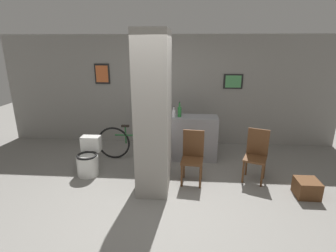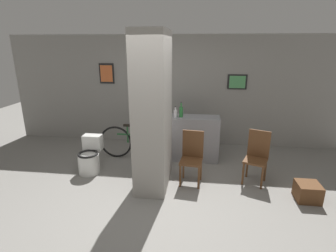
# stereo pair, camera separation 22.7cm
# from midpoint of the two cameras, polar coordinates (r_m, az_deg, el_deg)

# --- Properties ---
(ground_plane) EXTENTS (14.00, 14.00, 0.00)m
(ground_plane) POSITION_cam_midpoint_polar(r_m,az_deg,el_deg) (4.36, -3.89, -15.73)
(ground_plane) COLOR gray
(wall_back) EXTENTS (8.00, 0.09, 2.60)m
(wall_back) POSITION_cam_midpoint_polar(r_m,az_deg,el_deg) (6.36, -0.83, 7.64)
(wall_back) COLOR gray
(wall_back) RESTS_ON ground_plane
(pillar_center) EXTENTS (0.54, 1.06, 2.60)m
(pillar_center) POSITION_cam_midpoint_polar(r_m,az_deg,el_deg) (4.32, -4.56, 2.90)
(pillar_center) COLOR gray
(pillar_center) RESTS_ON ground_plane
(counter_shelf) EXTENTS (1.34, 0.44, 0.95)m
(counter_shelf) POSITION_cam_midpoint_polar(r_m,az_deg,el_deg) (5.59, 2.60, -2.56)
(counter_shelf) COLOR gray
(counter_shelf) RESTS_ON ground_plane
(toilet) EXTENTS (0.40, 0.56, 0.68)m
(toilet) POSITION_cam_midpoint_polar(r_m,az_deg,el_deg) (5.27, -18.10, -6.92)
(toilet) COLOR silver
(toilet) RESTS_ON ground_plane
(chair_near_pillar) EXTENTS (0.41, 0.41, 0.94)m
(chair_near_pillar) POSITION_cam_midpoint_polar(r_m,az_deg,el_deg) (4.66, 3.99, -6.33)
(chair_near_pillar) COLOR brown
(chair_near_pillar) RESTS_ON ground_plane
(chair_by_doorway) EXTENTS (0.49, 0.49, 0.94)m
(chair_by_doorway) POSITION_cam_midpoint_polar(r_m,az_deg,el_deg) (4.94, 17.39, -5.72)
(chair_by_doorway) COLOR brown
(chair_by_doorway) RESTS_ON ground_plane
(bicycle) EXTENTS (1.79, 0.42, 0.76)m
(bicycle) POSITION_cam_midpoint_polar(r_m,az_deg,el_deg) (5.63, -7.55, -3.69)
(bicycle) COLOR black
(bicycle) RESTS_ON ground_plane
(bottle_tall) EXTENTS (0.08, 0.08, 0.32)m
(bottle_tall) POSITION_cam_midpoint_polar(r_m,az_deg,el_deg) (5.38, 1.31, 3.23)
(bottle_tall) COLOR #267233
(bottle_tall) RESTS_ON counter_shelf
(bottle_short) EXTENTS (0.07, 0.07, 0.24)m
(bottle_short) POSITION_cam_midpoint_polar(r_m,az_deg,el_deg) (5.36, 0.06, 2.84)
(bottle_short) COLOR silver
(bottle_short) RESTS_ON counter_shelf
(floor_crate) EXTENTS (0.35, 0.35, 0.28)m
(floor_crate) POSITION_cam_midpoint_polar(r_m,az_deg,el_deg) (4.87, 26.77, -11.98)
(floor_crate) COLOR brown
(floor_crate) RESTS_ON ground_plane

